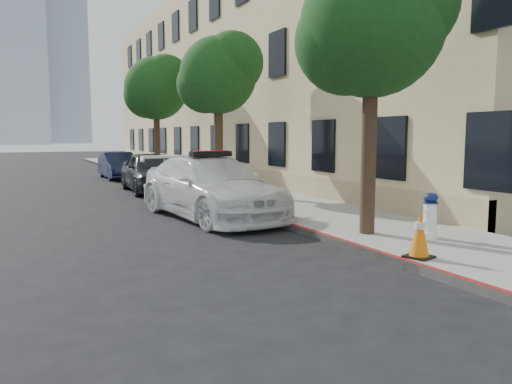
{
  "coord_description": "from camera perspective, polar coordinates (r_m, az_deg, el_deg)",
  "views": [
    {
      "loc": [
        -3.51,
        -9.95,
        2.12
      ],
      "look_at": [
        0.83,
        -1.1,
        1.0
      ],
      "focal_mm": 35.0,
      "sensor_mm": 36.0,
      "label": 1
    }
  ],
  "objects": [
    {
      "name": "ground",
      "position": [
        10.76,
        -6.61,
        -4.92
      ],
      "size": [
        120.0,
        120.0,
        0.0
      ],
      "primitive_type": "plane",
      "color": "black",
      "rests_on": "ground"
    },
    {
      "name": "police_car",
      "position": [
        12.95,
        -5.17,
        0.59
      ],
      "size": [
        2.78,
        5.67,
        1.74
      ],
      "rotation": [
        0.0,
        0.0,
        0.11
      ],
      "color": "white",
      "rests_on": "ground"
    },
    {
      "name": "tree_far",
      "position": [
        24.89,
        -11.29,
        11.59
      ],
      "size": [
        3.1,
        3.0,
        5.81
      ],
      "color": "black",
      "rests_on": "sidewalk"
    },
    {
      "name": "building",
      "position": [
        28.14,
        0.85,
        12.36
      ],
      "size": [
        8.0,
        36.0,
        10.0
      ],
      "primitive_type": "cube",
      "color": "#CBB381",
      "rests_on": "ground"
    },
    {
      "name": "traffic_cone",
      "position": [
        8.49,
        18.2,
        -4.63
      ],
      "size": [
        0.5,
        0.5,
        0.77
      ],
      "rotation": [
        0.0,
        0.0,
        0.28
      ],
      "color": "black",
      "rests_on": "sidewalk"
    },
    {
      "name": "curb_strip",
      "position": [
        20.81,
        -10.51,
        0.74
      ],
      "size": [
        0.12,
        50.0,
        0.15
      ],
      "primitive_type": "cube",
      "color": "maroon",
      "rests_on": "ground"
    },
    {
      "name": "parked_car_far",
      "position": [
        25.4,
        -15.45,
        2.94
      ],
      "size": [
        1.41,
        3.96,
        1.3
      ],
      "primitive_type": "imported",
      "rotation": [
        0.0,
        0.0,
        0.01
      ],
      "color": "black",
      "rests_on": "ground"
    },
    {
      "name": "fire_hydrant",
      "position": [
        10.2,
        19.28,
        -2.58
      ],
      "size": [
        0.37,
        0.34,
        0.88
      ],
      "rotation": [
        0.0,
        0.0,
        0.25
      ],
      "color": "white",
      "rests_on": "sidewalk"
    },
    {
      "name": "sidewalk",
      "position": [
        21.27,
        -6.51,
        0.93
      ],
      "size": [
        3.2,
        50.0,
        0.15
      ],
      "primitive_type": "cube",
      "color": "gray",
      "rests_on": "ground"
    },
    {
      "name": "tree_near",
      "position": [
        10.44,
        13.31,
        18.22
      ],
      "size": [
        2.92,
        2.82,
        5.62
      ],
      "color": "black",
      "rests_on": "sidewalk"
    },
    {
      "name": "tower_left",
      "position": [
        132.9,
        -27.16,
        17.91
      ],
      "size": [
        18.0,
        14.0,
        60.0
      ],
      "primitive_type": "cube",
      "color": "#9EA8B7",
      "rests_on": "ground"
    },
    {
      "name": "tree_mid",
      "position": [
        17.3,
        -4.24,
        13.24
      ],
      "size": [
        2.77,
        2.64,
        5.43
      ],
      "color": "black",
      "rests_on": "sidewalk"
    },
    {
      "name": "parked_car_mid",
      "position": [
        19.21,
        -11.91,
        2.31
      ],
      "size": [
        2.02,
        4.58,
        1.54
      ],
      "primitive_type": "imported",
      "rotation": [
        0.0,
        0.0,
        -0.05
      ],
      "color": "black",
      "rests_on": "ground"
    },
    {
      "name": "tower_right",
      "position": [
        146.84,
        -21.68,
        13.83
      ],
      "size": [
        14.0,
        14.0,
        44.0
      ],
      "primitive_type": "cube",
      "color": "#9EA8B7",
      "rests_on": "ground"
    }
  ]
}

